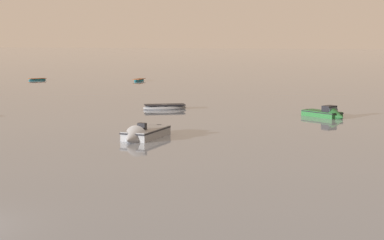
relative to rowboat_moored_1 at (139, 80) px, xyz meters
name	(u,v)px	position (x,y,z in m)	size (l,w,h in m)	color
rowboat_moored_1	(139,80)	(0.00, 0.00, 0.00)	(1.30, 3.56, 0.56)	#197084
motorboat_moored_3	(327,115)	(33.68, -41.94, 0.10)	(4.43, 3.88, 1.67)	#23602D
motorboat_moored_4	(141,136)	(21.25, -58.39, 0.10)	(2.49, 5.61, 1.86)	gray
rowboat_moored_6	(165,107)	(17.05, -39.43, 0.04)	(4.75, 3.35, 0.71)	gray
rowboat_moored_7	(37,80)	(-17.54, -3.00, -0.01)	(2.79, 3.29, 0.51)	#197084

